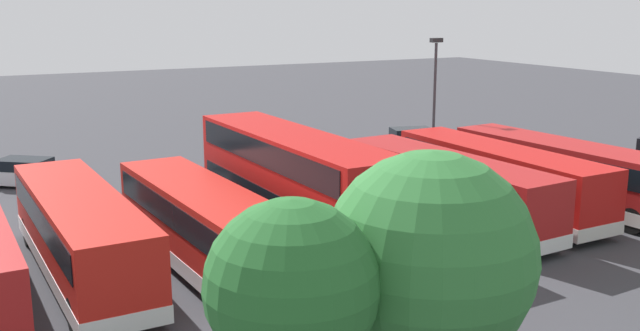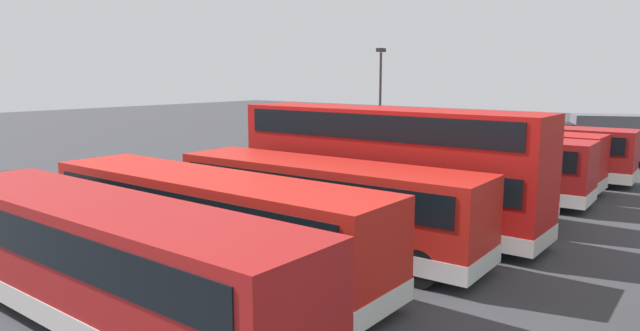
{
  "view_description": "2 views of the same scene",
  "coord_description": "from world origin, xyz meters",
  "px_view_note": "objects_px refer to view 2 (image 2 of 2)",
  "views": [
    {
      "loc": [
        12.79,
        33.81,
        9.14
      ],
      "look_at": [
        -2.76,
        4.21,
        1.68
      ],
      "focal_mm": 40.43,
      "sensor_mm": 36.0,
      "label": 1
    },
    {
      "loc": [
        19.27,
        21.75,
        5.8
      ],
      "look_at": [
        -1.69,
        4.53,
        1.4
      ],
      "focal_mm": 31.82,
      "sensor_mm": 36.0,
      "label": 2
    }
  ],
  "objects_px": {
    "bus_single_deck_third": "(465,163)",
    "box_truck_blue": "(604,138)",
    "bus_single_deck_seventh": "(210,222)",
    "car_hatchback_silver": "(337,143)",
    "bus_single_deck_fourth": "(409,171)",
    "bus_single_deck_sixth": "(325,203)",
    "bus_single_deck_second": "(484,154)",
    "bus_double_decker_fifth": "(386,165)",
    "bus_single_deck_near_end": "(518,149)",
    "waste_bin_yellow": "(338,161)",
    "lamp_post_tall": "(380,97)",
    "bus_single_deck_far_end": "(105,259)"
  },
  "relations": [
    {
      "from": "bus_single_deck_fourth",
      "to": "bus_single_deck_seventh",
      "type": "distance_m",
      "value": 11.02
    },
    {
      "from": "bus_single_deck_near_end",
      "to": "bus_single_deck_fourth",
      "type": "bearing_deg",
      "value": -5.02
    },
    {
      "from": "bus_double_decker_fifth",
      "to": "bus_single_deck_sixth",
      "type": "distance_m",
      "value": 3.64
    },
    {
      "from": "bus_single_deck_fourth",
      "to": "bus_single_deck_third",
      "type": "bearing_deg",
      "value": 166.87
    },
    {
      "from": "lamp_post_tall",
      "to": "bus_double_decker_fifth",
      "type": "bearing_deg",
      "value": 34.3
    },
    {
      "from": "bus_single_deck_near_end",
      "to": "bus_single_deck_third",
      "type": "relative_size",
      "value": 1.06
    },
    {
      "from": "bus_single_deck_fourth",
      "to": "bus_single_deck_near_end",
      "type": "bearing_deg",
      "value": 174.98
    },
    {
      "from": "bus_single_deck_third",
      "to": "lamp_post_tall",
      "type": "distance_m",
      "value": 10.64
    },
    {
      "from": "bus_single_deck_seventh",
      "to": "bus_single_deck_far_end",
      "type": "bearing_deg",
      "value": 11.6
    },
    {
      "from": "bus_single_deck_near_end",
      "to": "bus_single_deck_second",
      "type": "distance_m",
      "value": 3.49
    },
    {
      "from": "bus_single_deck_third",
      "to": "car_hatchback_silver",
      "type": "bearing_deg",
      "value": -120.17
    },
    {
      "from": "bus_single_deck_third",
      "to": "box_truck_blue",
      "type": "relative_size",
      "value": 1.44
    },
    {
      "from": "bus_single_deck_sixth",
      "to": "bus_single_deck_second",
      "type": "bearing_deg",
      "value": -177.33
    },
    {
      "from": "bus_single_deck_third",
      "to": "bus_double_decker_fifth",
      "type": "xyz_separation_m",
      "value": [
        7.26,
        0.21,
        0.83
      ]
    },
    {
      "from": "bus_single_deck_seventh",
      "to": "car_hatchback_silver",
      "type": "height_order",
      "value": "bus_single_deck_seventh"
    },
    {
      "from": "car_hatchback_silver",
      "to": "lamp_post_tall",
      "type": "height_order",
      "value": "lamp_post_tall"
    },
    {
      "from": "bus_single_deck_third",
      "to": "car_hatchback_silver",
      "type": "xyz_separation_m",
      "value": [
        -8.12,
        -13.96,
        -0.92
      ]
    },
    {
      "from": "bus_single_deck_near_end",
      "to": "car_hatchback_silver",
      "type": "xyz_separation_m",
      "value": [
        -1.37,
        -14.01,
        -0.92
      ]
    },
    {
      "from": "bus_single_deck_near_end",
      "to": "bus_single_deck_far_end",
      "type": "height_order",
      "value": "same"
    },
    {
      "from": "bus_single_deck_seventh",
      "to": "car_hatchback_silver",
      "type": "xyz_separation_m",
      "value": [
        -22.88,
        -13.08,
        -0.92
      ]
    },
    {
      "from": "car_hatchback_silver",
      "to": "bus_single_deck_fourth",
      "type": "bearing_deg",
      "value": 47.8
    },
    {
      "from": "bus_single_deck_second",
      "to": "bus_double_decker_fifth",
      "type": "distance_m",
      "value": 10.62
    },
    {
      "from": "bus_single_deck_near_end",
      "to": "bus_single_deck_fourth",
      "type": "relative_size",
      "value": 0.99
    },
    {
      "from": "bus_single_deck_near_end",
      "to": "bus_single_deck_sixth",
      "type": "relative_size",
      "value": 1.09
    },
    {
      "from": "bus_single_deck_third",
      "to": "bus_single_deck_fourth",
      "type": "xyz_separation_m",
      "value": [
        3.75,
        -0.87,
        0.0
      ]
    },
    {
      "from": "bus_single_deck_seventh",
      "to": "box_truck_blue",
      "type": "distance_m",
      "value": 29.91
    },
    {
      "from": "car_hatchback_silver",
      "to": "lamp_post_tall",
      "type": "bearing_deg",
      "value": 65.31
    },
    {
      "from": "bus_single_deck_third",
      "to": "bus_single_deck_seventh",
      "type": "relative_size",
      "value": 0.96
    },
    {
      "from": "box_truck_blue",
      "to": "car_hatchback_silver",
      "type": "relative_size",
      "value": 1.72
    },
    {
      "from": "bus_single_deck_fourth",
      "to": "box_truck_blue",
      "type": "xyz_separation_m",
      "value": [
        -18.69,
        3.46,
        0.08
      ]
    },
    {
      "from": "bus_single_deck_second",
      "to": "lamp_post_tall",
      "type": "bearing_deg",
      "value": -106.23
    },
    {
      "from": "bus_single_deck_second",
      "to": "lamp_post_tall",
      "type": "xyz_separation_m",
      "value": [
        -2.35,
        -8.08,
        2.75
      ]
    },
    {
      "from": "bus_single_deck_third",
      "to": "lamp_post_tall",
      "type": "xyz_separation_m",
      "value": [
        -5.65,
        -8.59,
        2.75
      ]
    },
    {
      "from": "lamp_post_tall",
      "to": "waste_bin_yellow",
      "type": "relative_size",
      "value": 7.79
    },
    {
      "from": "bus_single_deck_far_end",
      "to": "bus_single_deck_fourth",
      "type": "bearing_deg",
      "value": -177.11
    },
    {
      "from": "car_hatchback_silver",
      "to": "waste_bin_yellow",
      "type": "height_order",
      "value": "car_hatchback_silver"
    },
    {
      "from": "bus_single_deck_third",
      "to": "bus_single_deck_sixth",
      "type": "distance_m",
      "value": 10.81
    },
    {
      "from": "bus_single_deck_fourth",
      "to": "bus_single_deck_sixth",
      "type": "height_order",
      "value": "same"
    },
    {
      "from": "bus_single_deck_third",
      "to": "box_truck_blue",
      "type": "distance_m",
      "value": 15.17
    },
    {
      "from": "bus_single_deck_seventh",
      "to": "car_hatchback_silver",
      "type": "distance_m",
      "value": 26.37
    },
    {
      "from": "bus_single_deck_sixth",
      "to": "bus_single_deck_seventh",
      "type": "relative_size",
      "value": 0.93
    },
    {
      "from": "bus_single_deck_fourth",
      "to": "bus_single_deck_sixth",
      "type": "relative_size",
      "value": 1.1
    },
    {
      "from": "bus_single_deck_near_end",
      "to": "waste_bin_yellow",
      "type": "xyz_separation_m",
      "value": [
        4.04,
        -9.73,
        -1.15
      ]
    },
    {
      "from": "bus_double_decker_fifth",
      "to": "box_truck_blue",
      "type": "distance_m",
      "value": 22.34
    },
    {
      "from": "box_truck_blue",
      "to": "lamp_post_tall",
      "type": "distance_m",
      "value": 14.78
    },
    {
      "from": "bus_single_deck_second",
      "to": "car_hatchback_silver",
      "type": "height_order",
      "value": "bus_single_deck_second"
    },
    {
      "from": "bus_single_deck_fourth",
      "to": "bus_double_decker_fifth",
      "type": "height_order",
      "value": "bus_double_decker_fifth"
    },
    {
      "from": "bus_single_deck_fourth",
      "to": "bus_single_deck_sixth",
      "type": "distance_m",
      "value": 7.13
    },
    {
      "from": "bus_single_deck_seventh",
      "to": "lamp_post_tall",
      "type": "xyz_separation_m",
      "value": [
        -20.42,
        -7.71,
        2.75
      ]
    },
    {
      "from": "bus_single_deck_near_end",
      "to": "car_hatchback_silver",
      "type": "height_order",
      "value": "bus_single_deck_near_end"
    }
  ]
}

